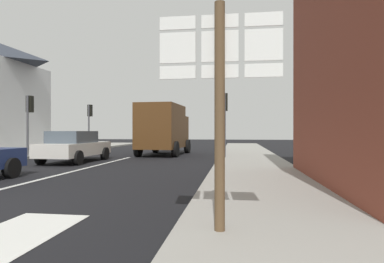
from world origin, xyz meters
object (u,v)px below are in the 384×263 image
(route_sign_post, at_px, (220,92))
(traffic_light_near_left, at_px, (29,112))
(traffic_light_far_left, at_px, (90,116))
(sedan_far, at_px, (75,146))
(traffic_light_near_right, at_px, (225,111))
(delivery_truck, at_px, (164,128))

(route_sign_post, height_order, traffic_light_near_left, traffic_light_near_left)
(traffic_light_far_left, height_order, traffic_light_near_left, traffic_light_far_left)
(sedan_far, distance_m, route_sign_post, 12.36)
(traffic_light_near_right, relative_size, traffic_light_near_left, 1.00)
(traffic_light_near_left, bearing_deg, sedan_far, -26.93)
(route_sign_post, relative_size, traffic_light_near_right, 0.94)
(sedan_far, height_order, traffic_light_far_left, traffic_light_far_left)
(traffic_light_near_left, bearing_deg, route_sign_post, -46.94)
(traffic_light_near_right, distance_m, traffic_light_far_left, 12.64)
(sedan_far, distance_m, delivery_truck, 5.97)
(sedan_far, xyz_separation_m, traffic_light_near_right, (6.99, 2.20, 1.76))
(route_sign_post, bearing_deg, traffic_light_near_left, 133.06)
(traffic_light_near_left, bearing_deg, traffic_light_far_left, 90.00)
(sedan_far, bearing_deg, traffic_light_near_right, 17.48)
(route_sign_post, bearing_deg, sedan_far, 126.60)
(traffic_light_far_left, xyz_separation_m, traffic_light_near_left, (0.00, -7.26, -0.08))
(delivery_truck, distance_m, traffic_light_near_right, 4.81)
(sedan_far, bearing_deg, traffic_light_far_left, 111.62)
(route_sign_post, relative_size, traffic_light_near_left, 0.94)
(delivery_truck, bearing_deg, sedan_far, -122.49)
(delivery_truck, relative_size, route_sign_post, 1.59)
(traffic_light_near_right, bearing_deg, traffic_light_far_left, 146.97)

